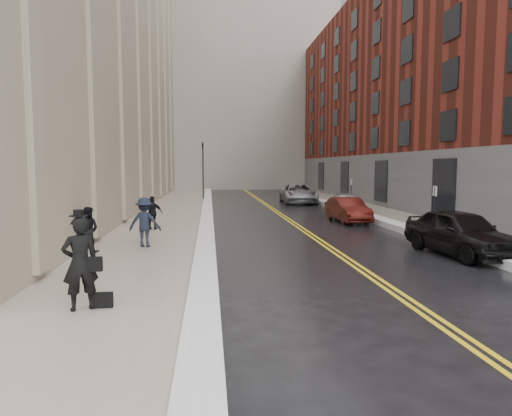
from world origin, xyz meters
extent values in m
plane|color=black|center=(0.00, 0.00, 0.00)|extent=(160.00, 160.00, 0.00)
cube|color=gray|center=(-4.50, 16.00, 0.07)|extent=(4.00, 64.00, 0.15)
cube|color=gray|center=(9.00, 16.00, 0.07)|extent=(3.00, 64.00, 0.15)
cube|color=gold|center=(2.38, 16.00, 0.00)|extent=(0.12, 64.00, 0.01)
cube|color=gold|center=(2.62, 16.00, 0.00)|extent=(0.12, 64.00, 0.01)
cube|color=white|center=(-2.20, 16.00, 0.13)|extent=(0.70, 60.80, 0.26)
cube|color=white|center=(7.15, 16.00, 0.15)|extent=(0.85, 60.80, 0.30)
cube|color=maroon|center=(17.50, 23.00, 9.00)|extent=(14.00, 50.00, 18.00)
cube|color=gray|center=(1.00, 56.00, 26.00)|extent=(28.00, 16.00, 52.00)
cube|color=slate|center=(14.00, 66.00, 22.00)|extent=(22.00, 18.00, 44.00)
cube|color=slate|center=(-12.00, 72.00, 30.00)|extent=(22.00, 18.00, 60.00)
cylinder|color=black|center=(-2.60, 30.00, 2.60)|extent=(0.12, 0.12, 5.20)
imported|color=black|center=(-2.60, 30.00, 4.60)|extent=(0.18, 0.15, 0.90)
cylinder|color=black|center=(7.90, 8.00, 1.10)|extent=(0.06, 0.06, 2.20)
cube|color=white|center=(7.90, 8.00, 2.00)|extent=(0.02, 0.35, 0.45)
cylinder|color=black|center=(7.90, 20.00, 1.10)|extent=(0.06, 0.06, 2.20)
cube|color=white|center=(7.90, 20.00, 2.00)|extent=(0.02, 0.35, 0.45)
imported|color=black|center=(6.64, 3.67, 0.81)|extent=(2.44, 4.93, 1.61)
imported|color=#43100C|center=(5.59, 13.30, 0.68)|extent=(1.64, 4.20, 1.36)
imported|color=#ABAEB3|center=(6.56, 16.54, 0.67)|extent=(2.35, 4.79, 1.34)
imported|color=#9D9EA5|center=(5.37, 26.32, 0.82)|extent=(2.99, 6.00, 1.63)
imported|color=black|center=(-4.69, -1.75, 1.12)|extent=(0.84, 0.71, 1.95)
imported|color=black|center=(-6.20, 4.72, 0.94)|extent=(0.86, 0.73, 1.57)
imported|color=black|center=(-4.41, 5.62, 1.06)|extent=(1.24, 0.80, 1.81)
imported|color=black|center=(-4.68, 10.19, 0.93)|extent=(0.93, 0.42, 1.56)
camera|label=1|loc=(-2.04, -11.24, 3.11)|focal=32.00mm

